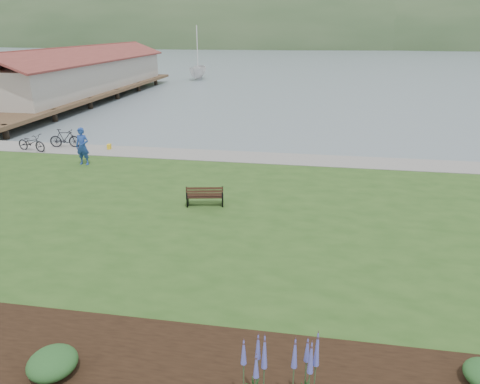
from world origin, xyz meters
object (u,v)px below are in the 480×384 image
object	(u,v)px
person	(82,143)
bicycle_a	(31,143)
sailboat	(198,80)
park_bench	(205,196)

from	to	relation	value
person	bicycle_a	size ratio (longest dim) A/B	1.18
bicycle_a	person	bearing A→B (deg)	-102.34
person	bicycle_a	bearing A→B (deg)	157.54
bicycle_a	sailboat	world-z (taller)	sailboat
bicycle_a	sailboat	xyz separation A→B (m)	(-0.63, 40.97, -0.91)
person	bicycle_a	world-z (taller)	person
park_bench	person	world-z (taller)	person
park_bench	bicycle_a	bearing A→B (deg)	141.16
park_bench	sailboat	distance (m)	49.04
bicycle_a	park_bench	bearing A→B (deg)	-106.54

